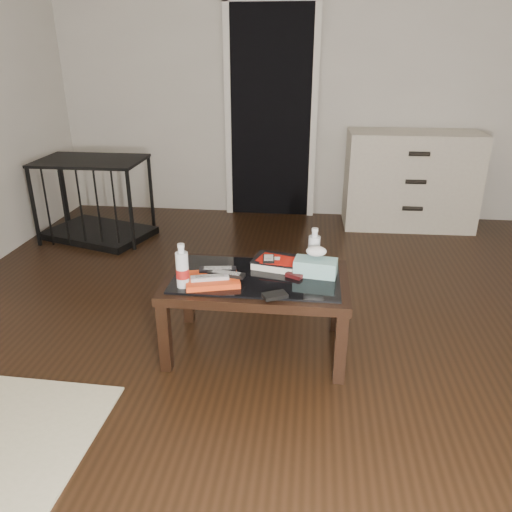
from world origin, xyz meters
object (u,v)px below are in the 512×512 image
Objects in this scene: water_bottle_left at (182,265)px; coffee_table at (257,286)px; tissue_box at (315,267)px; pet_crate at (97,212)px; dresser at (410,180)px; water_bottle_right at (314,248)px; textbook at (276,262)px.

coffee_table is at bearing 24.67° from water_bottle_left.
pet_crate is at bearing 148.49° from tissue_box.
water_bottle_left is (-1.57, -2.48, 0.13)m from dresser.
water_bottle_right is (0.67, 0.31, 0.00)m from water_bottle_left.
coffee_table is 0.38m from water_bottle_right.
pet_crate is 4.52× the size of tissue_box.
water_bottle_right is at bearing 105.20° from tissue_box.
dresser is 4.85× the size of textbook.
coffee_table is 4.20× the size of water_bottle_left.
coffee_table is 2.35m from pet_crate.
dresser is at bearing 57.63° from water_bottle_left.
water_bottle_right is at bearing 11.74° from textbook.
textbook is 0.24m from tissue_box.
textbook is (-1.11, -2.16, 0.03)m from dresser.
pet_crate is 4.16× the size of textbook.
textbook is 1.09× the size of tissue_box.
coffee_table is at bearing -110.78° from textbook.
dresser is at bearing 75.09° from textbook.
coffee_table is 0.96× the size of pet_crate.
coffee_table is at bearing -154.90° from water_bottle_right.
water_bottle_right reaches higher than tissue_box.
water_bottle_left is at bearing -154.20° from tissue_box.
pet_crate reaches higher than water_bottle_right.
tissue_box is at bearing 17.91° from water_bottle_left.
tissue_box is (0.69, 0.22, -0.07)m from water_bottle_left.
pet_crate is at bearing 134.68° from coffee_table.
coffee_table is 4.00× the size of textbook.
water_bottle_right is (0.31, 0.14, 0.18)m from coffee_table.
tissue_box is (-0.88, -2.25, 0.06)m from dresser.
pet_crate is at bearing -168.83° from dresser.
pet_crate is 2.27m from water_bottle_left.
water_bottle_right reaches higher than coffee_table.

